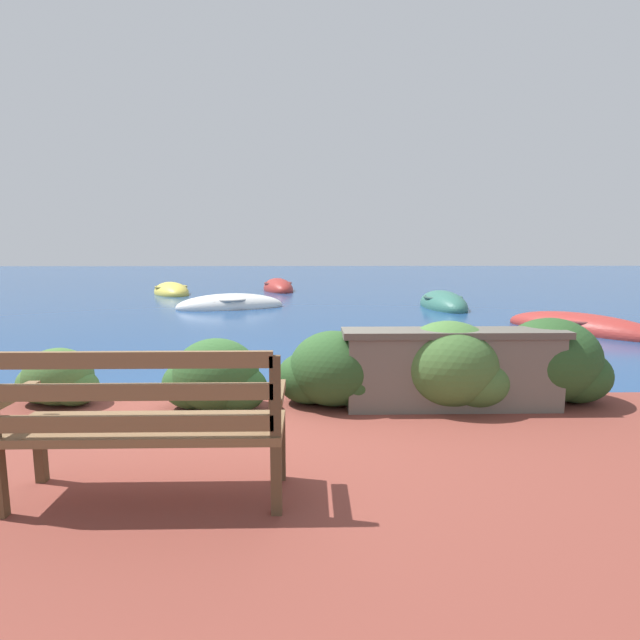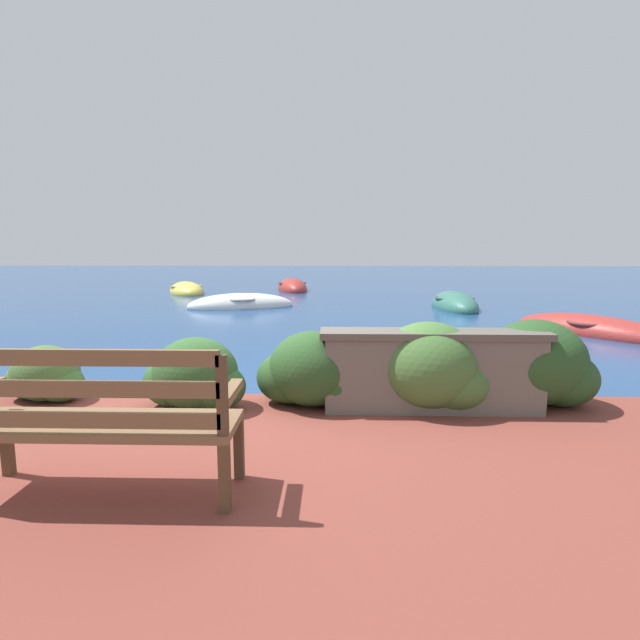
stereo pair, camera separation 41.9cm
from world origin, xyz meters
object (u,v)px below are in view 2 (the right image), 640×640
at_px(rowboat_mid, 241,305).
at_px(rowboat_distant, 292,289).
at_px(park_bench, 100,418).
at_px(rowboat_nearest, 591,331).
at_px(rowboat_far, 454,306).
at_px(rowboat_outer, 187,292).

height_order(rowboat_mid, rowboat_distant, rowboat_distant).
bearing_deg(rowboat_distant, rowboat_mid, -24.00).
bearing_deg(rowboat_mid, park_bench, 79.34).
relative_size(park_bench, rowboat_mid, 0.50).
height_order(rowboat_nearest, rowboat_distant, rowboat_distant).
distance_m(rowboat_far, rowboat_outer, 9.74).
relative_size(park_bench, rowboat_nearest, 0.50).
xyz_separation_m(rowboat_outer, rowboat_distant, (3.78, 1.36, 0.01)).
bearing_deg(rowboat_nearest, park_bench, -76.33).
bearing_deg(rowboat_mid, rowboat_distant, -117.03).
bearing_deg(rowboat_mid, rowboat_nearest, 135.02).
distance_m(rowboat_mid, rowboat_far, 5.96).
height_order(rowboat_nearest, rowboat_far, rowboat_far).
height_order(park_bench, rowboat_nearest, park_bench).
distance_m(rowboat_nearest, rowboat_outer, 13.37).
height_order(rowboat_nearest, rowboat_outer, rowboat_outer).
bearing_deg(rowboat_far, rowboat_outer, 60.65).
bearing_deg(park_bench, rowboat_nearest, 54.58).
height_order(rowboat_mid, rowboat_outer, rowboat_outer).
height_order(rowboat_mid, rowboat_far, rowboat_far).
distance_m(park_bench, rowboat_distant, 16.74).
height_order(park_bench, rowboat_outer, park_bench).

